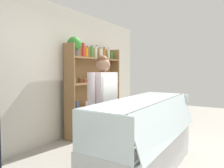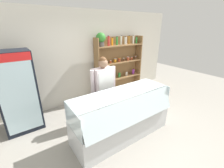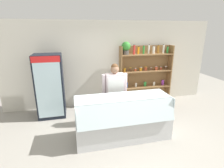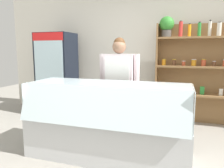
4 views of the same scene
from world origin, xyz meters
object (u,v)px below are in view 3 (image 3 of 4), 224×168
(shelving_unit, at_px, (143,69))
(deli_display_case, at_px, (123,125))
(drinks_fridge, at_px, (50,86))
(shop_clerk, at_px, (115,89))

(shelving_unit, xyz_separation_m, deli_display_case, (-1.22, -1.81, -0.87))
(drinks_fridge, bearing_deg, deli_display_case, -41.98)
(drinks_fridge, bearing_deg, shop_clerk, -27.43)
(drinks_fridge, xyz_separation_m, shop_clerk, (1.66, -0.86, 0.07))
(shelving_unit, bearing_deg, deli_display_case, -123.86)
(shelving_unit, height_order, shop_clerk, shelving_unit)
(drinks_fridge, height_order, shelving_unit, shelving_unit)
(drinks_fridge, relative_size, shop_clerk, 1.10)
(drinks_fridge, height_order, shop_clerk, drinks_fridge)
(shop_clerk, bearing_deg, drinks_fridge, 152.57)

